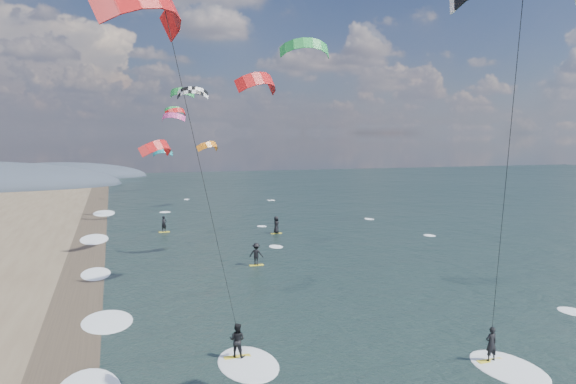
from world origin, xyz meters
name	(u,v)px	position (x,y,z in m)	size (l,w,h in m)	color
wet_sand_strip	(64,362)	(-12.00, 10.00, 0.00)	(3.00, 240.00, 0.00)	#382D23
kitesurfer_near_a	(520,83)	(2.92, -0.47, 11.65)	(7.67, 8.87, 15.82)	yellow
kitesurfer_near_b	(196,146)	(-6.89, 3.94, 9.60)	(6.80, 9.08, 15.10)	yellow
far_kitesurfers	(247,237)	(1.45, 32.06, 0.87)	(11.80, 17.64, 1.75)	yellow
bg_kite_field	(192,113)	(-0.08, 54.32, 12.50)	(13.56, 71.31, 11.05)	green
shoreline_surf	(96,324)	(-10.80, 14.75, 0.00)	(2.40, 79.40, 0.11)	white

